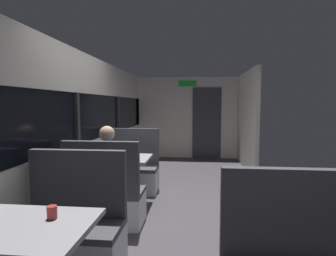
{
  "coord_description": "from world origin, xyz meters",
  "views": [
    {
      "loc": [
        0.24,
        -3.76,
        1.54
      ],
      "look_at": [
        -0.5,
        3.61,
        0.9
      ],
      "focal_mm": 29.65,
      "sensor_mm": 36.0,
      "label": 1
    }
  ],
  "objects_px": {
    "dining_table_mid_window": "(120,164)",
    "coffee_cup_primary": "(52,212)",
    "bench_mid_window_facing_end": "(105,200)",
    "seated_passenger": "(107,182)",
    "bench_mid_window_facing_entry": "(131,173)",
    "dining_table_near_window": "(23,240)",
    "bench_near_window_facing_entry": "(72,235)"
  },
  "relations": [
    {
      "from": "bench_mid_window_facing_entry",
      "to": "coffee_cup_primary",
      "type": "xyz_separation_m",
      "value": [
        0.14,
        -2.95,
        0.46
      ]
    },
    {
      "from": "dining_table_near_window",
      "to": "dining_table_mid_window",
      "type": "xyz_separation_m",
      "value": [
        0.0,
        2.37,
        0.0
      ]
    },
    {
      "from": "bench_mid_window_facing_entry",
      "to": "coffee_cup_primary",
      "type": "distance_m",
      "value": 2.99
    },
    {
      "from": "bench_near_window_facing_entry",
      "to": "seated_passenger",
      "type": "relative_size",
      "value": 0.87
    },
    {
      "from": "dining_table_near_window",
      "to": "coffee_cup_primary",
      "type": "height_order",
      "value": "coffee_cup_primary"
    },
    {
      "from": "dining_table_mid_window",
      "to": "seated_passenger",
      "type": "relative_size",
      "value": 0.71
    },
    {
      "from": "dining_table_near_window",
      "to": "bench_mid_window_facing_entry",
      "type": "xyz_separation_m",
      "value": [
        0.0,
        3.07,
        -0.31
      ]
    },
    {
      "from": "seated_passenger",
      "to": "bench_mid_window_facing_end",
      "type": "bearing_deg",
      "value": -90.0
    },
    {
      "from": "seated_passenger",
      "to": "coffee_cup_primary",
      "type": "xyz_separation_m",
      "value": [
        0.14,
        -1.62,
        0.25
      ]
    },
    {
      "from": "bench_mid_window_facing_end",
      "to": "coffee_cup_primary",
      "type": "distance_m",
      "value": 1.62
    },
    {
      "from": "dining_table_mid_window",
      "to": "coffee_cup_primary",
      "type": "relative_size",
      "value": 10.0
    },
    {
      "from": "bench_mid_window_facing_end",
      "to": "bench_mid_window_facing_entry",
      "type": "height_order",
      "value": "same"
    },
    {
      "from": "coffee_cup_primary",
      "to": "dining_table_mid_window",
      "type": "bearing_deg",
      "value": 93.57
    },
    {
      "from": "bench_mid_window_facing_end",
      "to": "coffee_cup_primary",
      "type": "relative_size",
      "value": 12.22
    },
    {
      "from": "dining_table_near_window",
      "to": "seated_passenger",
      "type": "distance_m",
      "value": 1.74
    },
    {
      "from": "dining_table_near_window",
      "to": "dining_table_mid_window",
      "type": "relative_size",
      "value": 1.0
    },
    {
      "from": "dining_table_near_window",
      "to": "bench_near_window_facing_entry",
      "type": "height_order",
      "value": "bench_near_window_facing_entry"
    },
    {
      "from": "bench_near_window_facing_entry",
      "to": "bench_mid_window_facing_entry",
      "type": "distance_m",
      "value": 2.37
    },
    {
      "from": "dining_table_near_window",
      "to": "bench_mid_window_facing_end",
      "type": "xyz_separation_m",
      "value": [
        0.0,
        1.67,
        -0.31
      ]
    },
    {
      "from": "bench_mid_window_facing_entry",
      "to": "seated_passenger",
      "type": "bearing_deg",
      "value": -90.0
    },
    {
      "from": "bench_mid_window_facing_end",
      "to": "bench_mid_window_facing_entry",
      "type": "bearing_deg",
      "value": 90.0
    },
    {
      "from": "bench_mid_window_facing_end",
      "to": "seated_passenger",
      "type": "height_order",
      "value": "seated_passenger"
    },
    {
      "from": "dining_table_near_window",
      "to": "bench_mid_window_facing_end",
      "type": "bearing_deg",
      "value": 90.0
    },
    {
      "from": "seated_passenger",
      "to": "dining_table_near_window",
      "type": "bearing_deg",
      "value": -90.0
    },
    {
      "from": "dining_table_mid_window",
      "to": "seated_passenger",
      "type": "distance_m",
      "value": 0.64
    },
    {
      "from": "dining_table_mid_window",
      "to": "seated_passenger",
      "type": "xyz_separation_m",
      "value": [
        0.0,
        -0.63,
        -0.1
      ]
    },
    {
      "from": "dining_table_mid_window",
      "to": "seated_passenger",
      "type": "bearing_deg",
      "value": -90.0
    },
    {
      "from": "bench_mid_window_facing_end",
      "to": "dining_table_near_window",
      "type": "bearing_deg",
      "value": -90.0
    },
    {
      "from": "dining_table_mid_window",
      "to": "coffee_cup_primary",
      "type": "bearing_deg",
      "value": -86.43
    },
    {
      "from": "dining_table_mid_window",
      "to": "bench_mid_window_facing_end",
      "type": "relative_size",
      "value": 0.82
    },
    {
      "from": "bench_mid_window_facing_entry",
      "to": "dining_table_mid_window",
      "type": "bearing_deg",
      "value": -90.0
    },
    {
      "from": "bench_near_window_facing_entry",
      "to": "coffee_cup_primary",
      "type": "xyz_separation_m",
      "value": [
        0.14,
        -0.58,
        0.46
      ]
    }
  ]
}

